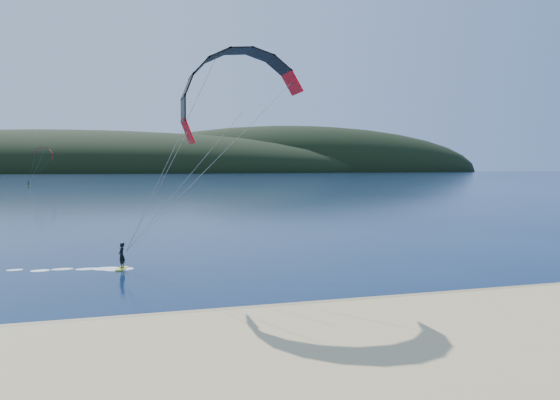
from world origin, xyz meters
name	(u,v)px	position (x,y,z in m)	size (l,w,h in m)	color
ground	(237,349)	(0.00, 0.00, 0.00)	(1800.00, 1800.00, 0.00)	#071738
wet_sand	(217,316)	(0.00, 4.50, 0.05)	(220.00, 2.50, 0.10)	#87704E
headland	(126,173)	(0.63, 745.28, 0.00)	(1200.00, 310.00, 140.00)	black
kitesurfer_near	(235,118)	(2.39, 11.65, 9.78)	(21.71, 9.49, 14.16)	#C3CB17
kitesurfer_far	(43,156)	(-31.55, 192.50, 10.94)	(10.53, 8.40, 14.00)	#C3CB17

